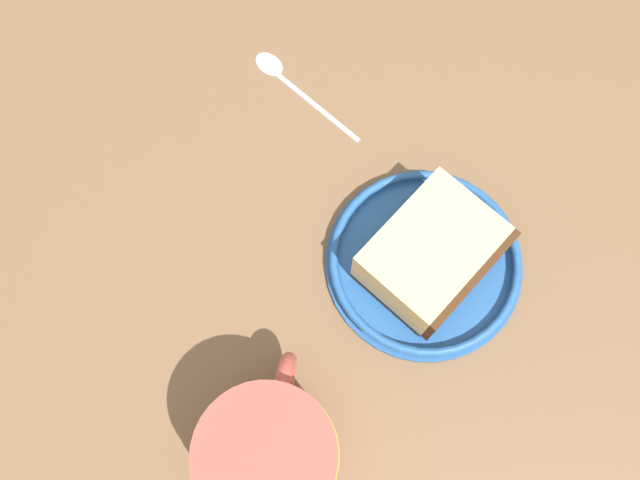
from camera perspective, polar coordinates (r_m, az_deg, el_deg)
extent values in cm
cube|color=brown|center=(60.99, -0.23, 0.38)|extent=(142.90, 142.90, 2.29)
cylinder|color=#26599E|center=(59.25, 8.48, -1.86)|extent=(16.57, 16.57, 0.97)
torus|color=#26599E|center=(58.44, 8.60, -1.64)|extent=(15.98, 15.98, 0.74)
cube|color=#472814|center=(58.50, 8.59, -1.65)|extent=(12.70, 11.85, 0.60)
cube|color=#DBC184|center=(56.01, 8.97, -0.94)|extent=(12.70, 11.85, 4.64)
cube|color=#472814|center=(55.86, 12.16, -3.66)|extent=(9.01, 5.93, 4.64)
cylinder|color=#BF4C3F|center=(52.50, -4.20, -17.13)|extent=(9.82, 9.82, 9.30)
cylinder|color=yellow|center=(51.70, -4.26, -17.13)|extent=(10.02, 10.02, 3.92)
cylinder|color=black|center=(50.30, -4.38, -17.12)|extent=(8.64, 8.64, 0.40)
torus|color=#BF4C3F|center=(52.66, -3.02, -11.90)|extent=(3.42, 5.23, 5.27)
ellipsoid|color=silver|center=(66.53, -4.50, 14.23)|extent=(3.30, 3.60, 0.80)
cylinder|color=silver|center=(64.29, -0.20, 10.87)|extent=(5.82, 8.76, 0.50)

